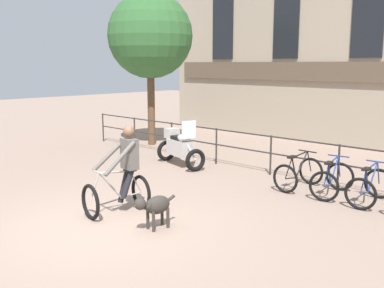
# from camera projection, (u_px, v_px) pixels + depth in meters

# --- Properties ---
(ground_plane) EXTENTS (60.00, 60.00, 0.00)m
(ground_plane) POSITION_uv_depth(u_px,v_px,m) (106.00, 225.00, 8.10)
(ground_plane) COLOR gray
(canal_railing) EXTENTS (15.05, 0.05, 1.05)m
(canal_railing) POSITION_uv_depth(u_px,v_px,m) (271.00, 148.00, 11.66)
(canal_railing) COLOR #2D2B28
(canal_railing) RESTS_ON ground_plane
(cyclist_with_bike) EXTENTS (0.83, 1.25, 1.70)m
(cyclist_with_bike) POSITION_uv_depth(u_px,v_px,m) (122.00, 174.00, 8.69)
(cyclist_with_bike) COLOR black
(cyclist_with_bike) RESTS_ON ground_plane
(dog) EXTENTS (0.33, 0.90, 0.63)m
(dog) POSITION_uv_depth(u_px,v_px,m) (154.00, 206.00, 7.84)
(dog) COLOR #332D28
(dog) RESTS_ON ground_plane
(parked_motorcycle) EXTENTS (1.82, 1.01, 1.35)m
(parked_motorcycle) POSITION_uv_depth(u_px,v_px,m) (180.00, 146.00, 12.75)
(parked_motorcycle) COLOR black
(parked_motorcycle) RESTS_ON ground_plane
(parked_bicycle_near_lamp) EXTENTS (0.71, 1.14, 0.86)m
(parked_bicycle_near_lamp) POSITION_uv_depth(u_px,v_px,m) (298.00, 174.00, 10.42)
(parked_bicycle_near_lamp) COLOR black
(parked_bicycle_near_lamp) RESTS_ON ground_plane
(parked_bicycle_mid_left) EXTENTS (0.81, 1.19, 0.86)m
(parked_bicycle_mid_left) POSITION_uv_depth(u_px,v_px,m) (332.00, 180.00, 9.85)
(parked_bicycle_mid_left) COLOR black
(parked_bicycle_mid_left) RESTS_ON ground_plane
(parked_bicycle_mid_right) EXTENTS (0.71, 1.14, 0.86)m
(parked_bicycle_mid_right) POSITION_uv_depth(u_px,v_px,m) (370.00, 187.00, 9.27)
(parked_bicycle_mid_right) COLOR black
(parked_bicycle_mid_right) RESTS_ON ground_plane
(tree_canalside_left) EXTENTS (2.96, 2.96, 5.32)m
(tree_canalside_left) POSITION_uv_depth(u_px,v_px,m) (150.00, 36.00, 15.57)
(tree_canalside_left) COLOR brown
(tree_canalside_left) RESTS_ON ground_plane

